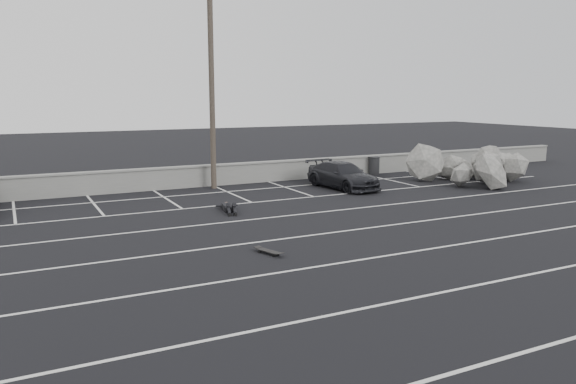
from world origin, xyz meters
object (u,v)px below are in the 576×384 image
person (228,204)px  skateboard (269,251)px  utility_pole (212,85)px  car_right (343,175)px  trash_bin (374,165)px  riprap_pile (476,170)px

person → skateboard: person is taller
utility_pole → person: (-1.24, -5.20, -4.72)m
car_right → skateboard: car_right is taller
utility_pole → trash_bin: utility_pole is taller
trash_bin → riprap_pile: bearing=-55.6°
trash_bin → skateboard: trash_bin is taller
car_right → utility_pole: bearing=148.2°
utility_pole → skateboard: 12.76m
skateboard → trash_bin: bearing=26.0°
person → utility_pole: bearing=88.8°
utility_pole → trash_bin: 10.68m
car_right → utility_pole: utility_pole is taller
person → car_right: bearing=31.8°
riprap_pile → utility_pole: bearing=161.9°
skateboard → car_right: bearing=29.0°
trash_bin → person: size_ratio=0.42×
car_right → person: bearing=-165.9°
trash_bin → utility_pole: bearing=-177.6°
car_right → trash_bin: 5.18m
utility_pole → person: utility_pole is taller
riprap_pile → person: size_ratio=2.80×
car_right → trash_bin: car_right is taller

